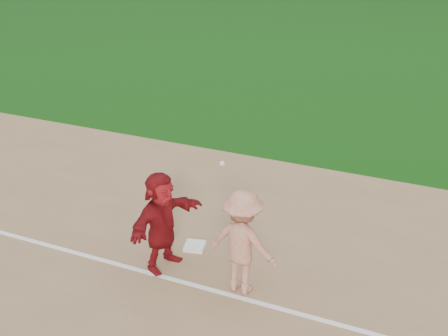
% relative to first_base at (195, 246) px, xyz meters
% --- Properties ---
extents(ground, '(160.00, 160.00, 0.00)m').
position_rel_first_base_xyz_m(ground, '(0.12, -0.30, -0.06)').
color(ground, '#10430D').
rests_on(ground, ground).
extents(foul_line, '(60.00, 0.10, 0.01)m').
position_rel_first_base_xyz_m(foul_line, '(0.12, -1.10, -0.04)').
color(foul_line, white).
rests_on(foul_line, infield_dirt).
extents(first_base, '(0.47, 0.47, 0.09)m').
position_rel_first_base_xyz_m(first_base, '(0.00, 0.00, 0.00)').
color(first_base, white).
rests_on(first_base, infield_dirt).
extents(base_runner, '(0.99, 1.89, 1.95)m').
position_rel_first_base_xyz_m(base_runner, '(-0.28, -0.77, 0.93)').
color(base_runner, maroon).
rests_on(base_runner, infield_dirt).
extents(first_base_play, '(1.33, 0.85, 2.35)m').
position_rel_first_base_xyz_m(first_base_play, '(1.36, -0.85, 0.93)').
color(first_base_play, '#ADADB0').
rests_on(first_base_play, infield_dirt).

